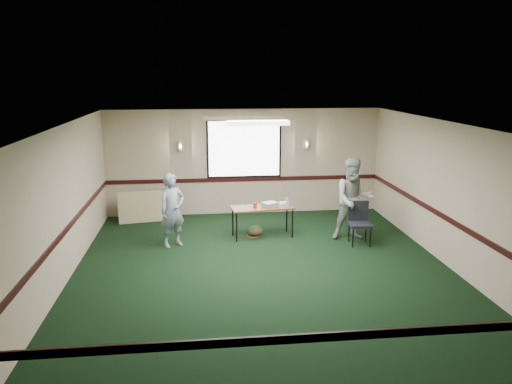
{
  "coord_description": "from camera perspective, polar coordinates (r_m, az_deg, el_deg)",
  "views": [
    {
      "loc": [
        -1.12,
        -8.57,
        3.58
      ],
      "look_at": [
        0.0,
        1.3,
        1.2
      ],
      "focal_mm": 35.0,
      "sensor_mm": 36.0,
      "label": 1
    }
  ],
  "objects": [
    {
      "name": "cable_coil",
      "position": [
        11.29,
        -0.34,
        -4.98
      ],
      "size": [
        0.39,
        0.39,
        0.02
      ],
      "primitive_type": "torus",
      "rotation": [
        0.0,
        0.0,
        0.34
      ],
      "color": "#D8541B",
      "rests_on": "ground"
    },
    {
      "name": "water_bottle",
      "position": [
        11.1,
        3.59,
        -1.14
      ],
      "size": [
        0.06,
        0.06,
        0.19
      ],
      "primitive_type": "cylinder",
      "color": "#7D9DCD",
      "rests_on": "folding_table"
    },
    {
      "name": "ground",
      "position": [
        9.35,
        0.91,
        -9.03
      ],
      "size": [
        8.0,
        8.0,
        0.0
      ],
      "primitive_type": "plane",
      "color": "black",
      "rests_on": "ground"
    },
    {
      "name": "game_console",
      "position": [
        11.29,
        3.19,
        -1.27
      ],
      "size": [
        0.22,
        0.19,
        0.05
      ],
      "primitive_type": "cube",
      "rotation": [
        0.0,
        0.0,
        0.23
      ],
      "color": "white",
      "rests_on": "folding_table"
    },
    {
      "name": "red_cup",
      "position": [
        10.94,
        -0.1,
        -1.53
      ],
      "size": [
        0.08,
        0.08,
        0.12
      ],
      "primitive_type": "cylinder",
      "color": "#A8240B",
      "rests_on": "folding_table"
    },
    {
      "name": "projector",
      "position": [
        11.04,
        1.59,
        -1.44
      ],
      "size": [
        0.39,
        0.37,
        0.1
      ],
      "primitive_type": "cube",
      "rotation": [
        0.0,
        0.0,
        0.53
      ],
      "color": "#93939B",
      "rests_on": "folding_table"
    },
    {
      "name": "folding_table",
      "position": [
        11.06,
        0.74,
        -1.96
      ],
      "size": [
        1.43,
        0.71,
        0.69
      ],
      "rotation": [
        0.0,
        0.0,
        0.12
      ],
      "color": "#502817",
      "rests_on": "ground"
    },
    {
      "name": "person_left",
      "position": [
        10.58,
        -9.54,
        -2.06
      ],
      "size": [
        0.68,
        0.62,
        1.56
      ],
      "primitive_type": "imported",
      "rotation": [
        0.0,
        0.0,
        0.56
      ],
      "color": "#456599",
      "rests_on": "ground"
    },
    {
      "name": "person_right",
      "position": [
        11.04,
        11.09,
        -0.8
      ],
      "size": [
        0.92,
        0.74,
        1.81
      ],
      "primitive_type": "imported",
      "rotation": [
        0.0,
        0.0,
        -0.06
      ],
      "color": "#6D90AA",
      "rests_on": "ground"
    },
    {
      "name": "room_shell",
      "position": [
        10.94,
        -0.49,
        2.93
      ],
      "size": [
        8.0,
        8.02,
        8.0
      ],
      "color": "tan",
      "rests_on": "ground"
    },
    {
      "name": "folded_table",
      "position": [
        12.53,
        -12.1,
        -1.63
      ],
      "size": [
        1.5,
        0.47,
        0.76
      ],
      "primitive_type": "cube",
      "rotation": [
        -0.21,
        0.0,
        0.17
      ],
      "color": "tan",
      "rests_on": "ground"
    },
    {
      "name": "duffel_bag",
      "position": [
        11.25,
        -0.09,
        -4.45
      ],
      "size": [
        0.36,
        0.28,
        0.24
      ],
      "primitive_type": "ellipsoid",
      "rotation": [
        0.0,
        0.0,
        0.09
      ],
      "color": "#4E4A2C",
      "rests_on": "ground"
    },
    {
      "name": "conference_chair",
      "position": [
        10.89,
        11.71,
        -3.07
      ],
      "size": [
        0.47,
        0.49,
        0.91
      ],
      "rotation": [
        0.0,
        0.0,
        -0.07
      ],
      "color": "black",
      "rests_on": "ground"
    }
  ]
}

